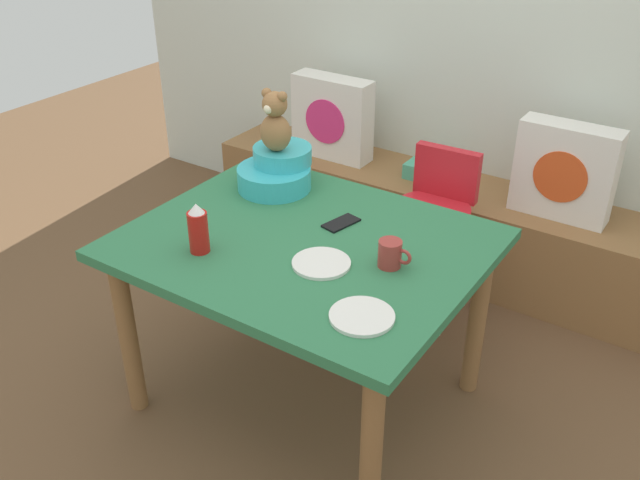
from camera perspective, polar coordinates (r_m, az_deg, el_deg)
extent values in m
plane|color=brown|center=(2.95, -1.10, -12.49)|extent=(8.00, 8.00, 0.00)
cube|color=silver|center=(3.60, 13.34, 18.22)|extent=(4.40, 0.10, 2.60)
cube|color=olive|center=(3.73, 9.89, 1.34)|extent=(2.60, 0.44, 0.46)
cube|color=white|center=(3.81, 1.01, 9.91)|extent=(0.44, 0.14, 0.44)
cylinder|color=#E02D72|center=(3.75, 0.39, 9.58)|extent=(0.24, 0.01, 0.24)
cube|color=white|center=(3.36, 19.28, 5.28)|extent=(0.44, 0.14, 0.44)
cylinder|color=#D84C1E|center=(3.29, 18.91, 4.85)|extent=(0.24, 0.01, 0.24)
cube|color=#4AAA86|center=(3.65, 8.59, 5.55)|extent=(0.20, 0.14, 0.08)
cube|color=#2D7247|center=(2.52, -1.26, -0.36)|extent=(1.24, 1.01, 0.04)
cylinder|color=olive|center=(2.78, -15.34, -7.50)|extent=(0.07, 0.07, 0.70)
cylinder|color=olive|center=(2.25, 4.17, -16.98)|extent=(0.07, 0.07, 0.70)
cylinder|color=olive|center=(3.27, -4.69, -0.23)|extent=(0.07, 0.07, 0.70)
cylinder|color=olive|center=(2.84, 12.67, -6.25)|extent=(0.07, 0.07, 0.70)
cylinder|color=red|center=(3.18, 9.07, 1.87)|extent=(0.34, 0.34, 0.10)
cube|color=red|center=(3.23, 10.28, 5.37)|extent=(0.30, 0.06, 0.24)
cube|color=white|center=(3.01, 7.82, 1.58)|extent=(0.31, 0.21, 0.02)
cylinder|color=silver|center=(3.27, 5.41, -2.77)|extent=(0.03, 0.03, 0.46)
cylinder|color=silver|center=(3.17, 9.85, -4.26)|extent=(0.03, 0.03, 0.46)
cylinder|color=silver|center=(3.48, 7.63, -0.67)|extent=(0.03, 0.03, 0.46)
cylinder|color=silver|center=(3.39, 11.84, -2.00)|extent=(0.03, 0.03, 0.46)
cylinder|color=#37B8C4|center=(2.87, -3.74, 5.04)|extent=(0.30, 0.30, 0.09)
cylinder|color=#37B8C4|center=(2.88, -3.08, 6.90)|extent=(0.24, 0.24, 0.07)
ellipsoid|color=#95673D|center=(2.81, -3.63, 8.70)|extent=(0.13, 0.11, 0.15)
sphere|color=#95673D|center=(2.77, -3.71, 10.96)|extent=(0.10, 0.10, 0.10)
sphere|color=beige|center=(2.74, -4.24, 10.56)|extent=(0.04, 0.04, 0.04)
sphere|color=#95673D|center=(2.77, -4.36, 11.82)|extent=(0.04, 0.04, 0.04)
sphere|color=#95673D|center=(2.73, -3.09, 11.57)|extent=(0.04, 0.04, 0.04)
cylinder|color=red|center=(2.44, -9.85, 0.63)|extent=(0.07, 0.07, 0.15)
cone|color=white|center=(2.40, -10.04, 2.55)|extent=(0.06, 0.06, 0.03)
cylinder|color=#9E332D|center=(2.35, 5.70, -1.11)|extent=(0.08, 0.08, 0.09)
torus|color=#9E332D|center=(2.32, 6.83, -1.38)|extent=(0.06, 0.01, 0.06)
cylinder|color=white|center=(2.12, 3.42, -6.21)|extent=(0.20, 0.20, 0.01)
cylinder|color=white|center=(2.36, 0.11, -1.90)|extent=(0.20, 0.20, 0.01)
cube|color=black|center=(2.61, 1.73, 1.39)|extent=(0.10, 0.16, 0.01)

